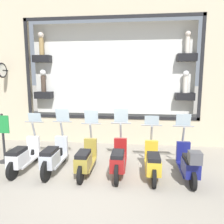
{
  "coord_description": "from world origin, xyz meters",
  "views": [
    {
      "loc": [
        -4.97,
        -1.01,
        2.64
      ],
      "look_at": [
        2.04,
        -0.2,
        1.5
      ],
      "focal_mm": 35.0,
      "sensor_mm": 36.0,
      "label": 1
    }
  ],
  "objects_px": {
    "scooter_red_2": "(119,159)",
    "shop_sign_post": "(3,137)",
    "scooter_white_5": "(23,156)",
    "scooter_yellow_1": "(153,162)",
    "scooter_navy_0": "(189,163)",
    "scooter_olive_3": "(86,159)",
    "scooter_silver_4": "(54,156)"
  },
  "relations": [
    {
      "from": "scooter_silver_4",
      "to": "shop_sign_post",
      "type": "height_order",
      "value": "scooter_silver_4"
    },
    {
      "from": "scooter_olive_3",
      "to": "scooter_yellow_1",
      "type": "bearing_deg",
      "value": -90.14
    },
    {
      "from": "scooter_red_2",
      "to": "shop_sign_post",
      "type": "xyz_separation_m",
      "value": [
        0.53,
        3.63,
        0.37
      ]
    },
    {
      "from": "scooter_red_2",
      "to": "scooter_navy_0",
      "type": "bearing_deg",
      "value": -92.39
    },
    {
      "from": "scooter_yellow_1",
      "to": "scooter_silver_4",
      "type": "bearing_deg",
      "value": 89.76
    },
    {
      "from": "scooter_red_2",
      "to": "scooter_yellow_1",
      "type": "bearing_deg",
      "value": -90.74
    },
    {
      "from": "scooter_navy_0",
      "to": "scooter_white_5",
      "type": "height_order",
      "value": "scooter_navy_0"
    },
    {
      "from": "scooter_red_2",
      "to": "scooter_olive_3",
      "type": "xyz_separation_m",
      "value": [
        -0.01,
        0.9,
        -0.02
      ]
    },
    {
      "from": "shop_sign_post",
      "to": "scooter_navy_0",
      "type": "bearing_deg",
      "value": -96.39
    },
    {
      "from": "shop_sign_post",
      "to": "scooter_silver_4",
      "type": "bearing_deg",
      "value": -106.31
    },
    {
      "from": "shop_sign_post",
      "to": "scooter_white_5",
      "type": "bearing_deg",
      "value": -120.52
    },
    {
      "from": "scooter_white_5",
      "to": "scooter_olive_3",
      "type": "bearing_deg",
      "value": -89.94
    },
    {
      "from": "scooter_navy_0",
      "to": "scooter_white_5",
      "type": "relative_size",
      "value": 1.0
    },
    {
      "from": "scooter_red_2",
      "to": "scooter_silver_4",
      "type": "relative_size",
      "value": 1.0
    },
    {
      "from": "scooter_yellow_1",
      "to": "scooter_white_5",
      "type": "bearing_deg",
      "value": 89.96
    },
    {
      "from": "scooter_olive_3",
      "to": "shop_sign_post",
      "type": "xyz_separation_m",
      "value": [
        0.54,
        2.73,
        0.39
      ]
    },
    {
      "from": "scooter_red_2",
      "to": "shop_sign_post",
      "type": "distance_m",
      "value": 3.69
    },
    {
      "from": "scooter_navy_0",
      "to": "scooter_silver_4",
      "type": "height_order",
      "value": "scooter_silver_4"
    },
    {
      "from": "scooter_red_2",
      "to": "shop_sign_post",
      "type": "relative_size",
      "value": 1.18
    },
    {
      "from": "scooter_navy_0",
      "to": "shop_sign_post",
      "type": "distance_m",
      "value": 5.49
    },
    {
      "from": "scooter_yellow_1",
      "to": "scooter_silver_4",
      "type": "relative_size",
      "value": 0.99
    },
    {
      "from": "scooter_navy_0",
      "to": "scooter_silver_4",
      "type": "relative_size",
      "value": 0.99
    },
    {
      "from": "scooter_red_2",
      "to": "scooter_olive_3",
      "type": "distance_m",
      "value": 0.9
    },
    {
      "from": "scooter_navy_0",
      "to": "scooter_yellow_1",
      "type": "xyz_separation_m",
      "value": [
        0.06,
        0.9,
        -0.04
      ]
    },
    {
      "from": "scooter_olive_3",
      "to": "scooter_silver_4",
      "type": "distance_m",
      "value": 0.9
    },
    {
      "from": "scooter_navy_0",
      "to": "scooter_olive_3",
      "type": "relative_size",
      "value": 1.0
    },
    {
      "from": "scooter_silver_4",
      "to": "scooter_yellow_1",
      "type": "bearing_deg",
      "value": -90.24
    },
    {
      "from": "scooter_white_5",
      "to": "scooter_yellow_1",
      "type": "bearing_deg",
      "value": -90.04
    },
    {
      "from": "scooter_yellow_1",
      "to": "scooter_red_2",
      "type": "bearing_deg",
      "value": 89.26
    },
    {
      "from": "scooter_red_2",
      "to": "shop_sign_post",
      "type": "height_order",
      "value": "scooter_red_2"
    },
    {
      "from": "scooter_silver_4",
      "to": "shop_sign_post",
      "type": "relative_size",
      "value": 1.18
    },
    {
      "from": "scooter_white_5",
      "to": "shop_sign_post",
      "type": "bearing_deg",
      "value": 59.48
    }
  ]
}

